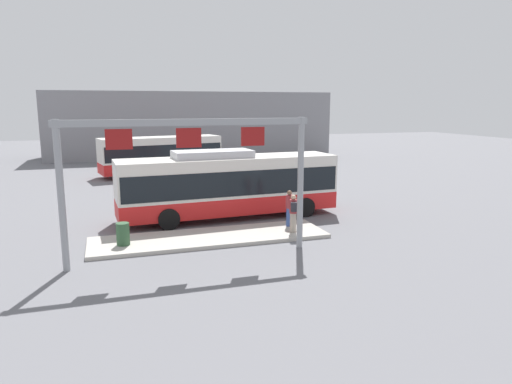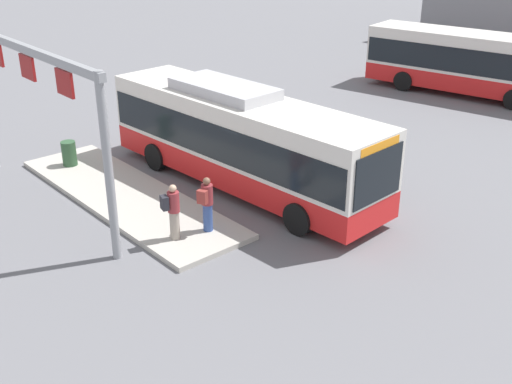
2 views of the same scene
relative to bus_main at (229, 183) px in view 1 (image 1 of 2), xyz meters
name	(u,v)px [view 1 (image 1 of 2)]	position (x,y,z in m)	size (l,w,h in m)	color
ground_plane	(229,218)	(0.01, 0.00, -1.81)	(120.00, 120.00, 0.00)	slate
platform_curb	(210,238)	(-1.75, -3.50, -1.73)	(10.00, 2.80, 0.16)	#B2ADA3
bus_main	(229,183)	(0.00, 0.00, 0.00)	(11.13, 3.12, 3.46)	red
bus_background_left	(161,153)	(-1.50, 15.96, -0.04)	(9.97, 4.35, 3.10)	red
person_boarding	(290,207)	(2.07, -3.06, -0.76)	(0.48, 0.60, 1.67)	#334C8C
person_waiting_near	(293,212)	(1.83, -4.06, -0.76)	(0.42, 0.58, 1.67)	gray
platform_sign_gantry	(189,159)	(-2.94, -5.69, 1.93)	(9.14, 0.24, 5.20)	gray
station_building	(191,124)	(3.70, 30.78, 1.70)	(30.86, 8.00, 7.03)	gray
trash_bin	(123,234)	(-5.33, -3.71, -1.20)	(0.52, 0.52, 0.90)	#2D5133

